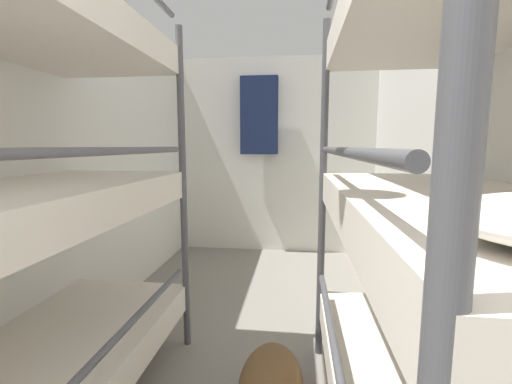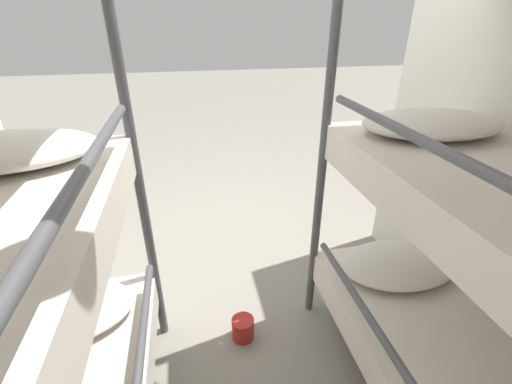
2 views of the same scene
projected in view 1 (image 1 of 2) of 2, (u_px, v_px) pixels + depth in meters
wall_left at (57, 167)px, 2.15m from camera, size 0.06×4.54×2.36m
wall_right at (472, 170)px, 1.86m from camera, size 0.06×4.54×2.36m
wall_back at (275, 156)px, 4.21m from camera, size 2.51×0.06×2.36m
bunk_stack_left_near at (7, 207)px, 1.29m from camera, size 0.78×1.76×2.05m
bunk_stack_right_near at (462, 218)px, 1.10m from camera, size 0.78×1.76×2.05m
hanging_coat at (259, 116)px, 4.02m from camera, size 0.44×0.12×0.90m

